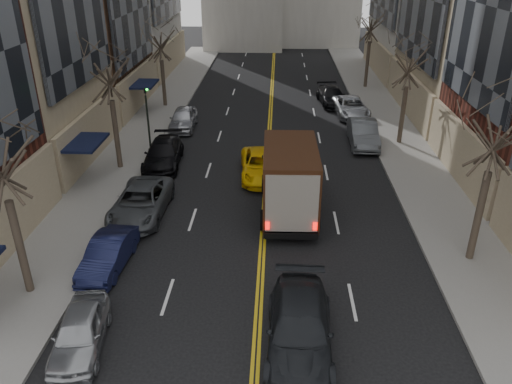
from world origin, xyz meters
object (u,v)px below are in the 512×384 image
Objects in this scene: observer_sedan at (299,329)px; taxi at (261,165)px; pedestrian at (266,170)px; ups_truck at (289,179)px.

observer_sedan is 13.79m from taxi.
pedestrian is (-1.44, 12.60, 0.13)m from observer_sedan.
taxi is at bearing 23.09° from pedestrian.
taxi is at bearing 98.95° from observer_sedan.
taxi is 1.14m from pedestrian.
observer_sedan is 1.07× the size of taxi.
pedestrian is (-1.23, 3.18, -0.93)m from ups_truck.
ups_truck is 4.66m from taxi.
ups_truck reaches higher than observer_sedan.
taxi is at bearing 108.59° from ups_truck.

